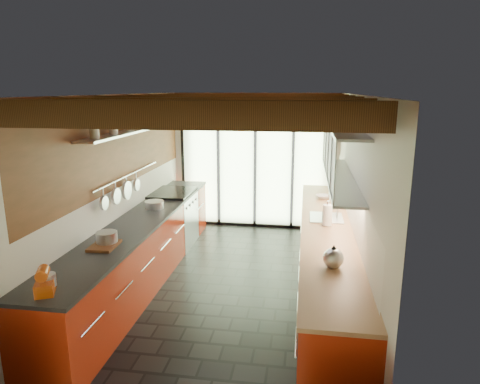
{
  "coord_description": "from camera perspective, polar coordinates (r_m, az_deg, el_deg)",
  "views": [
    {
      "loc": [
        0.96,
        -5.41,
        2.67
      ],
      "look_at": [
        0.06,
        0.4,
        1.25
      ],
      "focal_mm": 32.0,
      "sensor_mm": 36.0,
      "label": 1
    }
  ],
  "objects": [
    {
      "name": "cutting_board",
      "position": [
        5.14,
        -17.64,
        -6.83
      ],
      "size": [
        0.29,
        0.39,
        0.03
      ],
      "primitive_type": "cube",
      "rotation": [
        0.0,
        0.0,
        0.04
      ],
      "color": "brown",
      "rests_on": "left_counter"
    },
    {
      "name": "pot_large",
      "position": [
        5.18,
        -17.32,
        -5.92
      ],
      "size": [
        0.26,
        0.26,
        0.15
      ],
      "primitive_type": "cylinder",
      "rotation": [
        0.0,
        0.0,
        0.06
      ],
      "color": "silver",
      "rests_on": "left_counter"
    },
    {
      "name": "sink_assembly",
      "position": [
        6.07,
        11.56,
        -3.08
      ],
      "size": [
        0.45,
        0.52,
        0.43
      ],
      "color": "silver",
      "rests_on": "right_counter"
    },
    {
      "name": "bowl",
      "position": [
        7.14,
        11.03,
        -0.63
      ],
      "size": [
        0.26,
        0.26,
        0.06
      ],
      "primitive_type": "imported",
      "rotation": [
        0.0,
        0.0,
        0.13
      ],
      "color": "silver",
      "rests_on": "right_counter"
    },
    {
      "name": "stand_mixer",
      "position": [
        4.21,
        -24.51,
        -10.86
      ],
      "size": [
        0.25,
        0.31,
        0.24
      ],
      "color": "#D24C10",
      "rests_on": "left_counter"
    },
    {
      "name": "ground",
      "position": [
        6.11,
        -1.14,
        -12.34
      ],
      "size": [
        5.5,
        5.5,
        0.0
      ],
      "primitive_type": "plane",
      "color": "black",
      "rests_on": "ground"
    },
    {
      "name": "left_wall_fixtures",
      "position": [
        6.11,
        -14.72,
        5.71
      ],
      "size": [
        0.28,
        2.6,
        0.96
      ],
      "color": "silver",
      "rests_on": "ground"
    },
    {
      "name": "right_counter",
      "position": [
        5.86,
        11.37,
        -8.87
      ],
      "size": [
        0.68,
        5.0,
        0.92
      ],
      "color": "#AD270E",
      "rests_on": "ground"
    },
    {
      "name": "room_shell",
      "position": [
        5.59,
        -1.22,
        3.09
      ],
      "size": [
        5.5,
        5.5,
        5.5
      ],
      "color": "silver",
      "rests_on": "ground"
    },
    {
      "name": "range_stove",
      "position": [
        7.54,
        -8.84,
        -3.55
      ],
      "size": [
        0.66,
        0.9,
        0.97
      ],
      "color": "silver",
      "rests_on": "ground"
    },
    {
      "name": "paper_towel",
      "position": [
        5.72,
        11.58,
        -3.07
      ],
      "size": [
        0.15,
        0.15,
        0.33
      ],
      "color": "white",
      "rests_on": "right_counter"
    },
    {
      "name": "pot_small",
      "position": [
        6.57,
        -11.35,
        -1.66
      ],
      "size": [
        0.37,
        0.37,
        0.11
      ],
      "primitive_type": "cylinder",
      "rotation": [
        0.0,
        0.0,
        -0.36
      ],
      "color": "silver",
      "rests_on": "left_counter"
    },
    {
      "name": "ceiling_beams",
      "position": [
        5.87,
        -0.61,
        11.54
      ],
      "size": [
        3.14,
        5.06,
        4.9
      ],
      "color": "#593316",
      "rests_on": "ground"
    },
    {
      "name": "kettle",
      "position": [
        4.44,
        12.33,
        -8.47
      ],
      "size": [
        0.27,
        0.29,
        0.25
      ],
      "color": "silver",
      "rests_on": "right_counter"
    },
    {
      "name": "upper_cabinets_right",
      "position": [
        5.79,
        13.43,
        5.06
      ],
      "size": [
        0.34,
        3.0,
        3.0
      ],
      "color": "silver",
      "rests_on": "ground"
    },
    {
      "name": "glass_door",
      "position": [
        8.23,
        2.05,
        6.51
      ],
      "size": [
        2.95,
        0.1,
        2.9
      ],
      "color": "#C6EAAD",
      "rests_on": "ground"
    },
    {
      "name": "left_counter",
      "position": [
        6.26,
        -12.84,
        -7.46
      ],
      "size": [
        0.68,
        5.0,
        0.92
      ],
      "color": "#AD270E",
      "rests_on": "ground"
    },
    {
      "name": "soap_bottle",
      "position": [
        5.9,
        11.49,
        -2.9
      ],
      "size": [
        0.12,
        0.12,
        0.21
      ],
      "primitive_type": "imported",
      "rotation": [
        0.0,
        0.0,
        0.36
      ],
      "color": "silver",
      "rests_on": "right_counter"
    }
  ]
}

